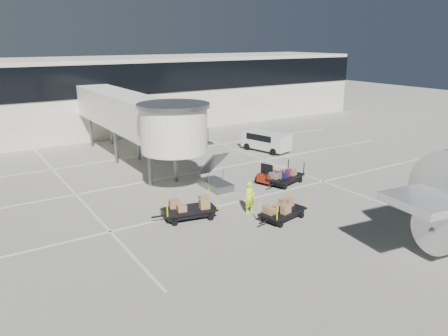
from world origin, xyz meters
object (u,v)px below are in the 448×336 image
Objects in this scene: suitcase_cart at (285,177)px; box_cart_far at (188,210)px; ground_worker at (250,197)px; baggage_tug at (272,175)px; box_cart_near at (284,211)px; minivan at (265,140)px.

suitcase_cart is 9.05m from box_cart_far.
box_cart_far is 1.96× the size of ground_worker.
baggage_tug is 8.76m from box_cart_far.
ground_worker reaches higher than baggage_tug.
box_cart_far is at bearing 174.76° from suitcase_cart.
ground_worker is (-5.33, -3.01, 0.46)m from suitcase_cart.
minivan is at bearing 44.54° from box_cart_near.
box_cart_near is at bearing -138.91° from minivan.
box_cart_far reaches higher than suitcase_cart.
suitcase_cart is at bearing -134.26° from minivan.
minivan is (5.30, 7.67, 0.48)m from baggage_tug.
minivan is at bearing 41.75° from ground_worker.
suitcase_cart is (0.52, -0.87, -0.04)m from baggage_tug.
box_cart_near is at bearing -147.80° from suitcase_cart.
baggage_tug is at bearing 31.86° from ground_worker.
minivan reaches higher than box_cart_near.
baggage_tug is 6.83m from box_cart_near.
minivan is (9.02, 13.40, 0.50)m from box_cart_near.
suitcase_cart is at bearing -78.46° from baggage_tug.
ground_worker reaches higher than box_cart_far.
suitcase_cart is 1.05× the size of box_cart_near.
ground_worker is at bearing 109.00° from box_cart_near.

